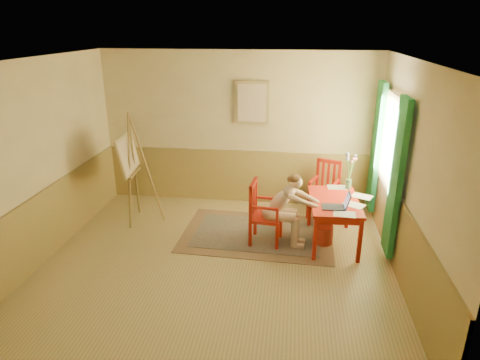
# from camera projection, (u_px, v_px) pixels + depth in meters

# --- Properties ---
(room) EXTENTS (5.04, 4.54, 2.84)m
(room) POSITION_uv_depth(u_px,v_px,m) (216.00, 169.00, 5.58)
(room) COLOR tan
(room) RESTS_ON ground
(wainscot) EXTENTS (5.00, 4.50, 1.00)m
(wainscot) POSITION_uv_depth(u_px,v_px,m) (226.00, 206.00, 6.64)
(wainscot) COLOR olive
(wainscot) RESTS_ON room
(window) EXTENTS (0.12, 2.01, 2.20)m
(window) POSITION_uv_depth(u_px,v_px,m) (387.00, 156.00, 6.34)
(window) COLOR white
(window) RESTS_ON room
(wall_portrait) EXTENTS (0.60, 0.05, 0.76)m
(wall_portrait) POSITION_uv_depth(u_px,v_px,m) (252.00, 103.00, 7.43)
(wall_portrait) COLOR tan
(wall_portrait) RESTS_ON room
(rug) EXTENTS (2.46, 1.69, 0.02)m
(rug) POSITION_uv_depth(u_px,v_px,m) (257.00, 234.00, 6.82)
(rug) COLOR #8C7251
(rug) RESTS_ON room
(table) EXTENTS (0.77, 1.23, 0.72)m
(table) POSITION_uv_depth(u_px,v_px,m) (334.00, 206.00, 6.35)
(table) COLOR #B22110
(table) RESTS_ON room
(chair_left) EXTENTS (0.50, 0.48, 1.00)m
(chair_left) POSITION_uv_depth(u_px,v_px,m) (263.00, 213.00, 6.42)
(chair_left) COLOR #B22110
(chair_left) RESTS_ON room
(chair_back) EXTENTS (0.58, 0.59, 1.00)m
(chair_back) POSITION_uv_depth(u_px,v_px,m) (325.00, 189.00, 7.33)
(chair_back) COLOR #B22110
(chair_back) RESTS_ON room
(figure) EXTENTS (0.87, 0.40, 1.15)m
(figure) POSITION_uv_depth(u_px,v_px,m) (285.00, 206.00, 6.30)
(figure) COLOR #D3AE8D
(figure) RESTS_ON room
(laptop) EXTENTS (0.40, 0.24, 0.24)m
(laptop) POSITION_uv_depth(u_px,v_px,m) (338.00, 205.00, 6.04)
(laptop) COLOR #1E2338
(laptop) RESTS_ON table
(papers) EXTENTS (0.69, 1.26, 0.00)m
(papers) POSITION_uv_depth(u_px,v_px,m) (349.00, 200.00, 6.32)
(papers) COLOR white
(papers) RESTS_ON table
(vase) EXTENTS (0.21, 0.29, 0.58)m
(vase) POSITION_uv_depth(u_px,v_px,m) (349.00, 173.00, 6.68)
(vase) COLOR #3F724C
(vase) RESTS_ON table
(wastebasket) EXTENTS (0.36, 0.36, 0.30)m
(wastebasket) POSITION_uv_depth(u_px,v_px,m) (324.00, 235.00, 6.49)
(wastebasket) COLOR #B73825
(wastebasket) RESTS_ON room
(easel) EXTENTS (0.67, 0.85, 1.90)m
(easel) POSITION_uv_depth(u_px,v_px,m) (130.00, 158.00, 6.93)
(easel) COLOR olive
(easel) RESTS_ON room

